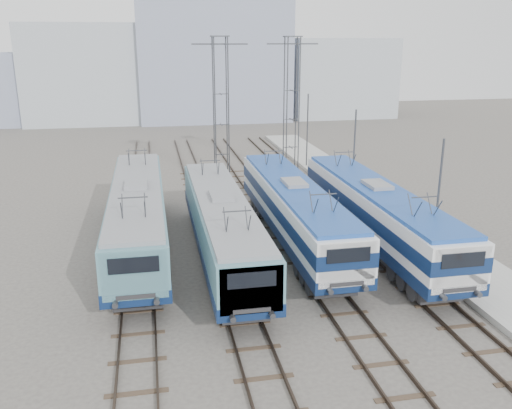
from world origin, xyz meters
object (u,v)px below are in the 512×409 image
object	(u,v)px
locomotive_center_left	(222,224)
catenary_tower_east	(292,100)
catenary_tower_west	(221,105)
locomotive_center_right	(295,208)
mast_mid	(354,158)
mast_rear	(307,132)
locomotive_far_left	(138,213)
locomotive_far_right	(377,210)
mast_front	(437,205)

from	to	relation	value
locomotive_center_left	catenary_tower_east	world-z (taller)	catenary_tower_east
catenary_tower_west	catenary_tower_east	distance (m)	6.80
locomotive_center_right	mast_mid	bearing A→B (deg)	48.86
locomotive_center_right	mast_rear	size ratio (longest dim) A/B	2.58
locomotive_far_left	mast_mid	size ratio (longest dim) A/B	2.68
locomotive_far_left	mast_mid	world-z (taller)	mast_mid
locomotive_far_right	mast_rear	distance (m)	20.81
locomotive_center_right	mast_front	xyz separation A→B (m)	(6.35, -4.73, 1.20)
locomotive_center_left	catenary_tower_east	xyz separation A→B (m)	(8.75, 19.02, 4.43)
locomotive_center_right	catenary_tower_east	xyz separation A→B (m)	(4.25, 17.27, 4.34)
mast_front	locomotive_far_right	bearing A→B (deg)	119.22
mast_mid	mast_rear	xyz separation A→B (m)	(0.00, 12.00, 0.00)
locomotive_far_left	mast_rear	distance (m)	24.10
locomotive_center_right	mast_rear	distance (m)	20.32
locomotive_far_left	catenary_tower_west	world-z (taller)	catenary_tower_west
locomotive_center_left	mast_mid	world-z (taller)	mast_mid
locomotive_far_left	mast_front	xyz separation A→B (m)	(15.35, -5.45, 1.17)
mast_mid	mast_rear	bearing A→B (deg)	90.00
locomotive_center_left	mast_rear	bearing A→B (deg)	62.69
locomotive_center_left	mast_front	xyz separation A→B (m)	(10.85, -2.98, 1.29)
locomotive_center_right	catenary_tower_west	bearing A→B (deg)	98.38
catenary_tower_east	mast_mid	distance (m)	10.69
locomotive_far_left	mast_rear	bearing A→B (deg)	50.39
locomotive_far_left	catenary_tower_west	xyz separation A→B (m)	(6.75, 14.55, 4.31)
catenary_tower_west	catenary_tower_east	xyz separation A→B (m)	(6.50, 2.00, 0.00)
locomotive_far_right	catenary_tower_west	size ratio (longest dim) A/B	1.51
locomotive_far_left	catenary_tower_east	size ratio (longest dim) A/B	1.56
catenary_tower_east	locomotive_center_right	bearing A→B (deg)	-103.83
catenary_tower_west	catenary_tower_east	bearing A→B (deg)	17.10
mast_front	mast_mid	size ratio (longest dim) A/B	1.00
locomotive_far_left	catenary_tower_east	world-z (taller)	catenary_tower_east
mast_front	mast_mid	xyz separation A→B (m)	(0.00, 12.00, 0.00)
catenary_tower_west	catenary_tower_east	world-z (taller)	same
mast_front	mast_rear	bearing A→B (deg)	90.00
catenary_tower_east	locomotive_center_left	bearing A→B (deg)	-114.71
locomotive_center_left	locomotive_far_right	size ratio (longest dim) A/B	0.97
locomotive_far_left	locomotive_center_right	bearing A→B (deg)	-4.59
mast_front	mast_mid	bearing A→B (deg)	90.00
locomotive_far_right	catenary_tower_west	world-z (taller)	catenary_tower_west
mast_rear	catenary_tower_west	bearing A→B (deg)	-155.06
locomotive_center_right	mast_front	world-z (taller)	mast_front
mast_mid	locomotive_center_right	bearing A→B (deg)	-131.14
locomotive_center_right	catenary_tower_east	world-z (taller)	catenary_tower_east
locomotive_center_left	locomotive_far_right	xyz separation A→B (m)	(9.00, 0.32, 0.11)
catenary_tower_east	locomotive_far_left	bearing A→B (deg)	-128.68
locomotive_far_left	mast_front	size ratio (longest dim) A/B	2.68
locomotive_far_left	mast_rear	size ratio (longest dim) A/B	2.68
catenary_tower_east	mast_rear	size ratio (longest dim) A/B	1.71
locomotive_center_left	locomotive_far_right	world-z (taller)	locomotive_far_right
locomotive_center_left	catenary_tower_west	distance (m)	17.73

